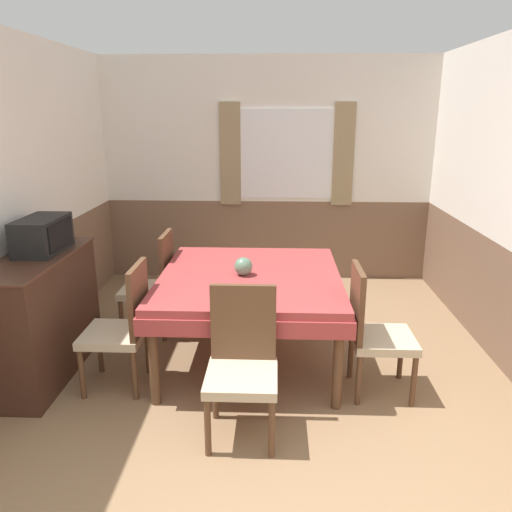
{
  "coord_description": "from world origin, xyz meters",
  "views": [
    {
      "loc": [
        0.11,
        -1.56,
        1.99
      ],
      "look_at": [
        -0.05,
        2.22,
        0.89
      ],
      "focal_mm": 35.0,
      "sensor_mm": 36.0,
      "label": 1
    }
  ],
  "objects_px": {
    "chair_left_near": "(123,324)",
    "sideboard": "(42,315)",
    "chair_right_near": "(373,329)",
    "vase": "(243,266)",
    "chair_left_far": "(154,282)",
    "dining_table": "(250,286)",
    "tv": "(43,235)",
    "chair_head_near": "(242,360)"
  },
  "relations": [
    {
      "from": "chair_head_near",
      "to": "tv",
      "type": "height_order",
      "value": "tv"
    },
    {
      "from": "sideboard",
      "to": "vase",
      "type": "height_order",
      "value": "sideboard"
    },
    {
      "from": "chair_left_far",
      "to": "tv",
      "type": "height_order",
      "value": "tv"
    },
    {
      "from": "chair_head_near",
      "to": "dining_table",
      "type": "bearing_deg",
      "value": -90.0
    },
    {
      "from": "chair_left_far",
      "to": "chair_head_near",
      "type": "xyz_separation_m",
      "value": [
        0.9,
        -1.45,
        0.0
      ]
    },
    {
      "from": "tv",
      "to": "vase",
      "type": "relative_size",
      "value": 3.52
    },
    {
      "from": "chair_head_near",
      "to": "sideboard",
      "type": "bearing_deg",
      "value": -22.87
    },
    {
      "from": "chair_head_near",
      "to": "vase",
      "type": "distance_m",
      "value": 1.0
    },
    {
      "from": "chair_head_near",
      "to": "sideboard",
      "type": "height_order",
      "value": "sideboard"
    },
    {
      "from": "chair_left_near",
      "to": "sideboard",
      "type": "xyz_separation_m",
      "value": [
        -0.68,
        0.17,
        -0.01
      ]
    },
    {
      "from": "chair_left_far",
      "to": "tv",
      "type": "bearing_deg",
      "value": 133.22
    },
    {
      "from": "tv",
      "to": "vase",
      "type": "height_order",
      "value": "tv"
    },
    {
      "from": "chair_right_near",
      "to": "sideboard",
      "type": "bearing_deg",
      "value": -93.8
    },
    {
      "from": "dining_table",
      "to": "chair_left_far",
      "type": "height_order",
      "value": "chair_left_far"
    },
    {
      "from": "sideboard",
      "to": "vase",
      "type": "relative_size",
      "value": 8.58
    },
    {
      "from": "dining_table",
      "to": "chair_left_far",
      "type": "distance_m",
      "value": 1.03
    },
    {
      "from": "chair_right_near",
      "to": "vase",
      "type": "distance_m",
      "value": 1.1
    },
    {
      "from": "vase",
      "to": "chair_left_far",
      "type": "bearing_deg",
      "value": 149.29
    },
    {
      "from": "dining_table",
      "to": "chair_right_near",
      "type": "distance_m",
      "value": 1.03
    },
    {
      "from": "chair_right_near",
      "to": "sideboard",
      "type": "xyz_separation_m",
      "value": [
        -2.49,
        0.17,
        -0.01
      ]
    },
    {
      "from": "chair_right_near",
      "to": "vase",
      "type": "xyz_separation_m",
      "value": [
        -0.96,
        0.44,
        0.32
      ]
    },
    {
      "from": "dining_table",
      "to": "chair_head_near",
      "type": "xyz_separation_m",
      "value": [
        0.0,
        -0.98,
        -0.14
      ]
    },
    {
      "from": "vase",
      "to": "dining_table",
      "type": "bearing_deg",
      "value": 30.91
    },
    {
      "from": "chair_left_far",
      "to": "sideboard",
      "type": "xyz_separation_m",
      "value": [
        -0.68,
        -0.78,
        -0.01
      ]
    },
    {
      "from": "chair_left_near",
      "to": "chair_head_near",
      "type": "bearing_deg",
      "value": -119.18
    },
    {
      "from": "chair_left_near",
      "to": "sideboard",
      "type": "bearing_deg",
      "value": 76.41
    },
    {
      "from": "sideboard",
      "to": "vase",
      "type": "bearing_deg",
      "value": 10.24
    },
    {
      "from": "sideboard",
      "to": "chair_left_near",
      "type": "bearing_deg",
      "value": -13.59
    },
    {
      "from": "chair_left_near",
      "to": "chair_left_far",
      "type": "xyz_separation_m",
      "value": [
        0.0,
        0.95,
        0.0
      ]
    },
    {
      "from": "chair_left_far",
      "to": "dining_table",
      "type": "bearing_deg",
      "value": -117.7
    },
    {
      "from": "sideboard",
      "to": "vase",
      "type": "xyz_separation_m",
      "value": [
        1.54,
        0.28,
        0.33
      ]
    },
    {
      "from": "chair_head_near",
      "to": "sideboard",
      "type": "distance_m",
      "value": 1.72
    },
    {
      "from": "chair_head_near",
      "to": "sideboard",
      "type": "relative_size",
      "value": 0.76
    },
    {
      "from": "sideboard",
      "to": "chair_right_near",
      "type": "bearing_deg",
      "value": -3.8
    },
    {
      "from": "chair_right_near",
      "to": "chair_left_near",
      "type": "bearing_deg",
      "value": -90.0
    },
    {
      "from": "chair_left_near",
      "to": "vase",
      "type": "distance_m",
      "value": 1.01
    },
    {
      "from": "tv",
      "to": "chair_right_near",
      "type": "bearing_deg",
      "value": -7.27
    },
    {
      "from": "tv",
      "to": "vase",
      "type": "distance_m",
      "value": 1.55
    },
    {
      "from": "chair_right_near",
      "to": "chair_left_far",
      "type": "height_order",
      "value": "same"
    },
    {
      "from": "chair_left_near",
      "to": "vase",
      "type": "height_order",
      "value": "chair_left_near"
    },
    {
      "from": "sideboard",
      "to": "tv",
      "type": "bearing_deg",
      "value": 85.49
    },
    {
      "from": "dining_table",
      "to": "vase",
      "type": "distance_m",
      "value": 0.18
    }
  ]
}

